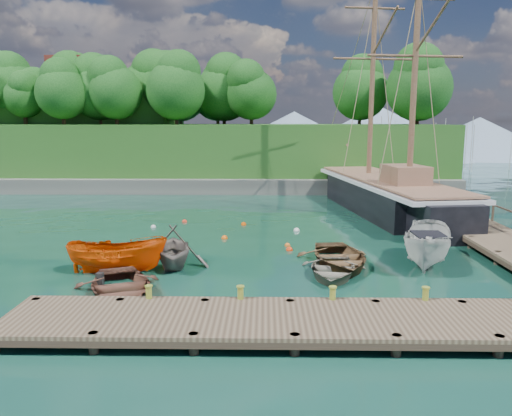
# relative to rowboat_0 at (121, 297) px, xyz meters

# --- Properties ---
(ground) EXTENTS (160.00, 160.00, 0.00)m
(ground) POSITION_rel_rowboat_0_xyz_m (5.48, 3.31, 0.00)
(ground) COLOR #0F3423
(ground) RESTS_ON ground
(dock_near) EXTENTS (20.00, 3.20, 1.10)m
(dock_near) POSITION_rel_rowboat_0_xyz_m (7.48, -3.19, 0.43)
(dock_near) COLOR #4C3A2B
(dock_near) RESTS_ON ground
(dock_east) EXTENTS (3.20, 24.00, 1.10)m
(dock_east) POSITION_rel_rowboat_0_xyz_m (16.98, 10.31, 0.43)
(dock_east) COLOR #4C3A2B
(dock_east) RESTS_ON ground
(bollard_0) EXTENTS (0.26, 0.26, 0.45)m
(bollard_0) POSITION_rel_rowboat_0_xyz_m (1.48, -1.79, 0.00)
(bollard_0) COLOR olive
(bollard_0) RESTS_ON ground
(bollard_1) EXTENTS (0.26, 0.26, 0.45)m
(bollard_1) POSITION_rel_rowboat_0_xyz_m (4.48, -1.79, 0.00)
(bollard_1) COLOR olive
(bollard_1) RESTS_ON ground
(bollard_2) EXTENTS (0.26, 0.26, 0.45)m
(bollard_2) POSITION_rel_rowboat_0_xyz_m (7.48, -1.79, 0.00)
(bollard_2) COLOR olive
(bollard_2) RESTS_ON ground
(bollard_3) EXTENTS (0.26, 0.26, 0.45)m
(bollard_3) POSITION_rel_rowboat_0_xyz_m (10.48, -1.79, 0.00)
(bollard_3) COLOR olive
(bollard_3) RESTS_ON ground
(rowboat_0) EXTENTS (4.61, 5.37, 0.94)m
(rowboat_0) POSITION_rel_rowboat_0_xyz_m (0.00, 0.00, 0.00)
(rowboat_0) COLOR #523024
(rowboat_0) RESTS_ON ground
(rowboat_1) EXTENTS (3.78, 4.19, 1.94)m
(rowboat_1) POSITION_rel_rowboat_0_xyz_m (1.23, 3.92, 0.00)
(rowboat_1) COLOR #6B615A
(rowboat_1) RESTS_ON ground
(rowboat_2) EXTENTS (3.71, 4.94, 0.97)m
(rowboat_2) POSITION_rel_rowboat_0_xyz_m (8.57, 4.13, 0.00)
(rowboat_2) COLOR brown
(rowboat_2) RESTS_ON ground
(rowboat_3) EXTENTS (3.42, 4.33, 0.81)m
(rowboat_3) POSITION_rel_rowboat_0_xyz_m (8.07, 2.67, 0.00)
(rowboat_3) COLOR #706B5C
(rowboat_3) RESTS_ON ground
(motorboat_orange) EXTENTS (4.32, 1.84, 1.63)m
(motorboat_orange) POSITION_rel_rowboat_0_xyz_m (-0.95, 2.93, 0.00)
(motorboat_orange) COLOR #DC4D06
(motorboat_orange) RESTS_ON ground
(cabin_boat_white) EXTENTS (3.74, 5.53, 2.00)m
(cabin_boat_white) POSITION_rel_rowboat_0_xyz_m (12.48, 4.16, 0.00)
(cabin_boat_white) COLOR beige
(cabin_boat_white) RESTS_ON ground
(schooner) EXTENTS (7.22, 25.67, 18.55)m
(schooner) POSITION_rel_rowboat_0_xyz_m (13.74, 17.28, 1.03)
(schooner) COLOR black
(schooner) RESTS_ON ground
(mooring_buoy_0) EXTENTS (0.29, 0.29, 0.29)m
(mooring_buoy_0) POSITION_rel_rowboat_0_xyz_m (-0.20, 7.83, 0.00)
(mooring_buoy_0) COLOR silver
(mooring_buoy_0) RESTS_ON ground
(mooring_buoy_1) EXTENTS (0.34, 0.34, 0.34)m
(mooring_buoy_1) POSITION_rel_rowboat_0_xyz_m (3.07, 9.15, 0.00)
(mooring_buoy_1) COLOR #F6600E
(mooring_buoy_1) RESTS_ON ground
(mooring_buoy_2) EXTENTS (0.29, 0.29, 0.29)m
(mooring_buoy_2) POSITION_rel_rowboat_0_xyz_m (6.44, 7.57, 0.00)
(mooring_buoy_2) COLOR orange
(mooring_buoy_2) RESTS_ON ground
(mooring_buoy_3) EXTENTS (0.35, 0.35, 0.35)m
(mooring_buoy_3) POSITION_rel_rowboat_0_xyz_m (7.12, 11.15, 0.00)
(mooring_buoy_3) COLOR white
(mooring_buoy_3) RESTS_ON ground
(mooring_buoy_4) EXTENTS (0.32, 0.32, 0.32)m
(mooring_buoy_4) POSITION_rel_rowboat_0_xyz_m (0.17, 13.63, 0.00)
(mooring_buoy_4) COLOR red
(mooring_buoy_4) RESTS_ON ground
(mooring_buoy_5) EXTENTS (0.32, 0.32, 0.32)m
(mooring_buoy_5) POSITION_rel_rowboat_0_xyz_m (3.96, 12.84, 0.00)
(mooring_buoy_5) COLOR #DC4800
(mooring_buoy_5) RESTS_ON ground
(mooring_buoy_6) EXTENTS (0.32, 0.32, 0.32)m
(mooring_buoy_6) POSITION_rel_rowboat_0_xyz_m (-1.44, 11.92, 0.00)
(mooring_buoy_6) COLOR silver
(mooring_buoy_6) RESTS_ON ground
(mooring_buoy_7) EXTENTS (0.34, 0.34, 0.34)m
(mooring_buoy_7) POSITION_rel_rowboat_0_xyz_m (6.49, 6.70, 0.00)
(mooring_buoy_7) COLOR #EC390F
(mooring_buoy_7) RESTS_ON ground
(headland) EXTENTS (51.00, 19.31, 12.90)m
(headland) POSITION_rel_rowboat_0_xyz_m (-7.39, 34.67, 5.54)
(headland) COLOR #474744
(headland) RESTS_ON ground
(distant_ridge) EXTENTS (117.00, 40.00, 10.00)m
(distant_ridge) POSITION_rel_rowboat_0_xyz_m (9.79, 73.31, 4.35)
(distant_ridge) COLOR #728CA5
(distant_ridge) RESTS_ON ground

